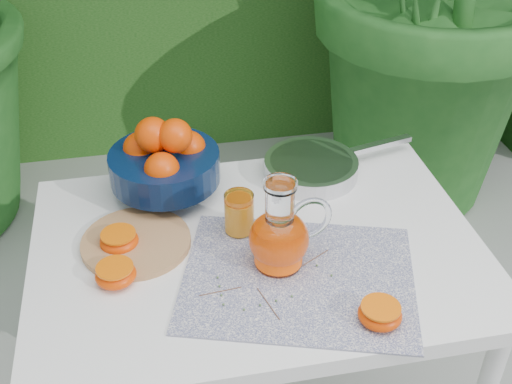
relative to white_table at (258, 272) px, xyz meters
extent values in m
cube|color=white|center=(0.00, 0.00, 0.06)|extent=(1.00, 0.70, 0.04)
cylinder|color=white|center=(-0.45, 0.30, -0.31)|extent=(0.04, 0.04, 0.71)
cylinder|color=white|center=(0.45, 0.30, -0.31)|extent=(0.04, 0.04, 0.71)
cube|color=#0E174E|center=(0.06, -0.12, 0.08)|extent=(0.57, 0.50, 0.00)
cylinder|color=#AE734E|center=(-0.27, 0.05, 0.09)|extent=(0.30, 0.30, 0.02)
cylinder|color=black|center=(-0.18, 0.24, 0.10)|extent=(0.11, 0.11, 0.04)
cylinder|color=black|center=(-0.18, 0.24, 0.16)|extent=(0.30, 0.30, 0.07)
sphere|color=red|center=(-0.24, 0.28, 0.19)|extent=(0.09, 0.09, 0.08)
sphere|color=red|center=(-0.12, 0.26, 0.19)|extent=(0.09, 0.09, 0.08)
sphere|color=red|center=(-0.19, 0.17, 0.19)|extent=(0.09, 0.09, 0.08)
sphere|color=red|center=(-0.17, 0.31, 0.19)|extent=(0.09, 0.09, 0.08)
sphere|color=red|center=(-0.20, 0.25, 0.25)|extent=(0.10, 0.10, 0.09)
sphere|color=red|center=(-0.15, 0.22, 0.25)|extent=(0.09, 0.09, 0.08)
cylinder|color=white|center=(0.03, -0.07, 0.09)|extent=(0.11, 0.11, 0.01)
ellipsoid|color=white|center=(0.03, -0.07, 0.15)|extent=(0.14, 0.14, 0.12)
cylinder|color=white|center=(0.03, -0.07, 0.25)|extent=(0.07, 0.07, 0.08)
cylinder|color=white|center=(0.03, -0.07, 0.29)|extent=(0.08, 0.08, 0.01)
torus|color=white|center=(0.10, -0.06, 0.19)|extent=(0.10, 0.03, 0.10)
cylinder|color=#E54705|center=(0.03, -0.07, 0.14)|extent=(0.12, 0.12, 0.09)
cylinder|color=white|center=(-0.03, 0.05, 0.13)|extent=(0.08, 0.08, 0.10)
cylinder|color=orange|center=(-0.03, 0.05, 0.13)|extent=(0.07, 0.07, 0.08)
cylinder|color=orange|center=(-0.03, 0.05, 0.17)|extent=(0.06, 0.06, 0.00)
cylinder|color=#BCBCC1|center=(0.19, 0.25, 0.10)|extent=(0.29, 0.29, 0.04)
cylinder|color=silver|center=(0.19, 0.25, 0.12)|extent=(0.25, 0.25, 0.01)
cube|color=#BCBCC1|center=(0.40, 0.30, 0.12)|extent=(0.18, 0.06, 0.01)
ellipsoid|color=red|center=(-0.31, -0.06, 0.10)|extent=(0.11, 0.11, 0.04)
cylinder|color=orange|center=(-0.31, -0.06, 0.12)|extent=(0.10, 0.10, 0.00)
ellipsoid|color=red|center=(-0.30, 0.05, 0.10)|extent=(0.11, 0.11, 0.04)
cylinder|color=orange|center=(-0.30, 0.05, 0.12)|extent=(0.10, 0.10, 0.00)
ellipsoid|color=red|center=(0.19, -0.27, 0.10)|extent=(0.11, 0.11, 0.04)
cylinder|color=orange|center=(0.19, -0.27, 0.12)|extent=(0.10, 0.10, 0.00)
cylinder|color=brown|center=(-0.02, -0.19, 0.09)|extent=(0.03, 0.09, 0.00)
sphere|color=#466535|center=(-0.07, -0.20, 0.09)|extent=(0.00, 0.00, 0.00)
sphere|color=#466535|center=(-0.03, -0.19, 0.09)|extent=(0.00, 0.00, 0.00)
sphere|color=#466535|center=(0.00, -0.19, 0.09)|extent=(0.00, 0.00, 0.00)
sphere|color=#466535|center=(0.03, -0.18, 0.09)|extent=(0.00, 0.00, 0.00)
cylinder|color=brown|center=(0.10, -0.08, 0.09)|extent=(0.10, 0.06, 0.00)
sphere|color=#466535|center=(0.06, -0.03, 0.09)|extent=(0.00, 0.00, 0.00)
sphere|color=#466535|center=(0.09, -0.07, 0.09)|extent=(0.00, 0.00, 0.00)
sphere|color=#466535|center=(0.11, -0.10, 0.09)|extent=(0.00, 0.00, 0.00)
sphere|color=#466535|center=(0.13, -0.14, 0.09)|extent=(0.00, 0.00, 0.00)
cylinder|color=brown|center=(-0.10, -0.14, 0.09)|extent=(0.09, 0.01, 0.00)
sphere|color=#466535|center=(-0.10, -0.18, 0.09)|extent=(0.00, 0.00, 0.00)
sphere|color=#466535|center=(-0.10, -0.15, 0.09)|extent=(0.00, 0.00, 0.00)
sphere|color=#466535|center=(-0.10, -0.12, 0.09)|extent=(0.00, 0.00, 0.00)
sphere|color=#466535|center=(-0.10, -0.10, 0.09)|extent=(0.00, 0.00, 0.00)
camera|label=1|loc=(-0.22, -1.08, 1.01)|focal=45.00mm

